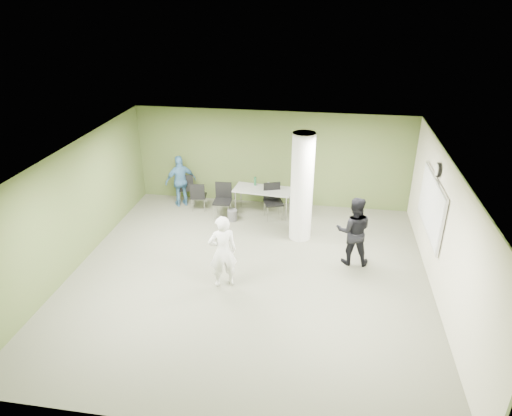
% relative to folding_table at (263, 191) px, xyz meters
% --- Properties ---
extents(floor, '(8.00, 8.00, 0.00)m').
position_rel_folding_table_xyz_m(floor, '(0.15, -3.21, -0.72)').
color(floor, '#4F5140').
rests_on(floor, ground).
extents(ceiling, '(8.00, 8.00, 0.00)m').
position_rel_folding_table_xyz_m(ceiling, '(0.15, -3.21, 2.08)').
color(ceiling, white).
rests_on(ceiling, wall_back).
extents(wall_back, '(8.00, 2.80, 0.02)m').
position_rel_folding_table_xyz_m(wall_back, '(0.15, 0.79, 0.68)').
color(wall_back, '#495C2B').
rests_on(wall_back, floor).
extents(wall_left, '(0.02, 8.00, 2.80)m').
position_rel_folding_table_xyz_m(wall_left, '(-3.85, -3.21, 0.68)').
color(wall_left, '#495C2B').
rests_on(wall_left, floor).
extents(wall_right_cream, '(0.02, 8.00, 2.80)m').
position_rel_folding_table_xyz_m(wall_right_cream, '(4.15, -3.21, 0.68)').
color(wall_right_cream, beige).
rests_on(wall_right_cream, floor).
extents(column, '(0.56, 0.56, 2.80)m').
position_rel_folding_table_xyz_m(column, '(1.15, -1.21, 0.68)').
color(column, silver).
rests_on(column, floor).
extents(whiteboard, '(0.05, 2.30, 1.30)m').
position_rel_folding_table_xyz_m(whiteboard, '(4.07, -2.01, 0.78)').
color(whiteboard, silver).
rests_on(whiteboard, wall_right_cream).
extents(wall_clock, '(0.06, 0.32, 0.32)m').
position_rel_folding_table_xyz_m(wall_clock, '(4.07, -2.01, 1.63)').
color(wall_clock, black).
rests_on(wall_clock, wall_right_cream).
extents(folding_table, '(1.69, 0.87, 1.02)m').
position_rel_folding_table_xyz_m(folding_table, '(0.00, 0.00, 0.00)').
color(folding_table, '#989893').
rests_on(folding_table, floor).
extents(wastebasket, '(0.28, 0.28, 0.32)m').
position_rel_folding_table_xyz_m(wastebasket, '(-0.77, -0.55, -0.56)').
color(wastebasket, '#4C4C4C').
rests_on(wastebasket, floor).
extents(chair_back_left, '(0.58, 0.58, 0.94)m').
position_rel_folding_table_xyz_m(chair_back_left, '(-2.36, 0.36, -0.17)').
color(chair_back_left, black).
rests_on(chair_back_left, floor).
extents(chair_back_right, '(0.49, 0.49, 0.87)m').
position_rel_folding_table_xyz_m(chair_back_right, '(-1.87, -0.08, -0.21)').
color(chair_back_right, black).
rests_on(chair_back_right, floor).
extents(chair_table_left, '(0.50, 0.50, 0.97)m').
position_rel_folding_table_xyz_m(chair_table_left, '(-1.09, -0.29, -0.16)').
color(chair_table_left, black).
rests_on(chair_table_left, floor).
extents(chair_table_right, '(0.63, 0.63, 0.99)m').
position_rel_folding_table_xyz_m(chair_table_right, '(0.31, -0.16, -0.14)').
color(chair_table_right, black).
rests_on(chair_table_right, floor).
extents(woman_white, '(0.72, 0.61, 1.67)m').
position_rel_folding_table_xyz_m(woman_white, '(-0.34, -3.59, 0.11)').
color(woman_white, white).
rests_on(woman_white, floor).
extents(man_black, '(0.82, 0.65, 1.67)m').
position_rel_folding_table_xyz_m(man_black, '(2.43, -2.23, 0.11)').
color(man_black, black).
rests_on(man_black, floor).
extents(man_blue, '(0.97, 0.81, 1.55)m').
position_rel_folding_table_xyz_m(man_blue, '(-2.45, 0.19, 0.05)').
color(man_blue, '#3A6990').
rests_on(man_blue, floor).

